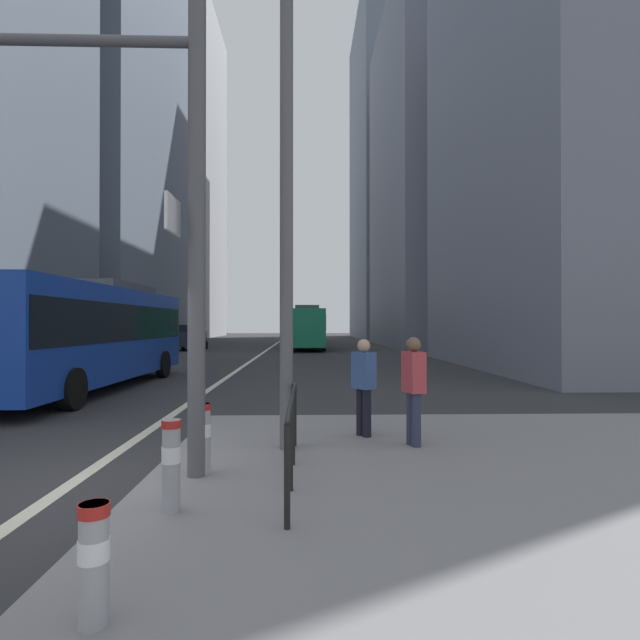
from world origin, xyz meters
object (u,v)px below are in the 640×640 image
(pedestrian_waiting, at_px, (364,382))
(bollard_back, at_px, (203,435))
(city_bus_red_receding, at_px, (306,326))
(car_oncoming_mid, at_px, (190,337))
(city_bus_red_distant, at_px, (304,325))
(pedestrian_walking, at_px, (414,385))
(traffic_signal_gantry, at_px, (56,159))
(bollard_left, at_px, (94,557))
(street_lamp_post, at_px, (287,110))
(bollard_right, at_px, (171,460))
(city_bus_blue_oncoming, at_px, (89,330))
(car_receding_near, at_px, (298,334))

(pedestrian_waiting, bearing_deg, bollard_back, -137.72)
(city_bus_red_receding, xyz_separation_m, car_oncoming_mid, (-8.95, -1.36, -0.85))
(city_bus_red_distant, bearing_deg, pedestrian_walking, -87.84)
(traffic_signal_gantry, relative_size, bollard_left, 7.85)
(street_lamp_post, height_order, pedestrian_walking, street_lamp_post)
(car_oncoming_mid, bearing_deg, pedestrian_walking, -71.22)
(city_bus_red_receding, bearing_deg, bollard_right, -92.24)
(city_bus_red_receding, relative_size, pedestrian_walking, 7.04)
(city_bus_blue_oncoming, xyz_separation_m, pedestrian_waiting, (7.61, -7.13, -0.79))
(bollard_right, height_order, pedestrian_walking, pedestrian_walking)
(bollard_back, bearing_deg, bollard_right, -93.11)
(city_bus_red_receding, relative_size, street_lamp_post, 1.48)
(city_bus_red_distant, relative_size, car_receding_near, 2.59)
(city_bus_blue_oncoming, distance_m, city_bus_red_receding, 25.62)
(city_bus_blue_oncoming, bearing_deg, car_receding_near, 80.25)
(street_lamp_post, bearing_deg, bollard_back, -128.73)
(traffic_signal_gantry, bearing_deg, car_oncoming_mid, 100.15)
(traffic_signal_gantry, bearing_deg, city_bus_red_distant, 86.93)
(traffic_signal_gantry, bearing_deg, car_receding_near, 86.93)
(car_oncoming_mid, relative_size, pedestrian_waiting, 2.56)
(city_bus_red_distant, bearing_deg, traffic_signal_gantry, -93.07)
(city_bus_red_receding, distance_m, car_receding_near, 9.54)
(bollard_right, distance_m, pedestrian_walking, 4.03)
(city_bus_blue_oncoming, relative_size, car_oncoming_mid, 2.67)
(bollard_back, bearing_deg, city_bus_red_receding, 87.79)
(pedestrian_walking, bearing_deg, city_bus_red_distant, 92.16)
(pedestrian_waiting, bearing_deg, city_bus_red_receding, 91.72)
(pedestrian_waiting, bearing_deg, car_receding_near, 92.40)
(city_bus_red_receding, height_order, street_lamp_post, street_lamp_post)
(city_bus_blue_oncoming, height_order, bollard_left, city_bus_blue_oncoming)
(car_receding_near, bearing_deg, bollard_right, -90.77)
(city_bus_blue_oncoming, bearing_deg, bollard_left, -66.71)
(city_bus_red_receding, relative_size, bollard_left, 15.47)
(city_bus_blue_oncoming, distance_m, car_oncoming_mid, 23.51)
(bollard_right, relative_size, pedestrian_walking, 0.55)
(city_bus_blue_oncoming, height_order, pedestrian_walking, city_bus_blue_oncoming)
(bollard_left, height_order, pedestrian_waiting, pedestrian_waiting)
(pedestrian_waiting, height_order, pedestrian_walking, pedestrian_walking)
(bollard_left, height_order, bollard_right, bollard_right)
(car_receding_near, distance_m, street_lamp_post, 42.38)
(city_bus_blue_oncoming, xyz_separation_m, pedestrian_walking, (8.31, -7.80, -0.75))
(bollard_left, bearing_deg, traffic_signal_gantry, 119.86)
(traffic_signal_gantry, xyz_separation_m, pedestrian_walking, (4.76, 1.47, -2.99))
(pedestrian_waiting, bearing_deg, bollard_left, -113.86)
(bollard_left, relative_size, bollard_back, 0.86)
(city_bus_red_distant, bearing_deg, bollard_right, -91.17)
(pedestrian_walking, bearing_deg, city_bus_red_receding, 92.91)
(bollard_back, xyz_separation_m, pedestrian_waiting, (2.26, 2.06, 0.41))
(car_receding_near, xyz_separation_m, pedestrian_waiting, (1.73, -41.34, 0.06))
(street_lamp_post, distance_m, bollard_left, 6.52)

